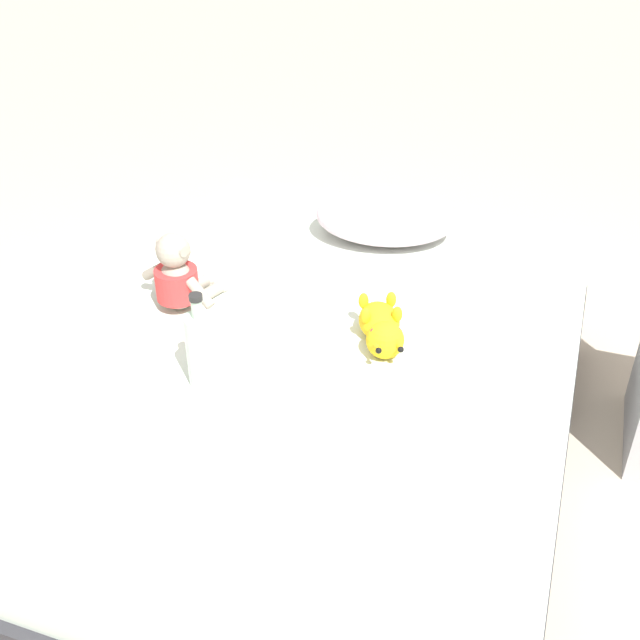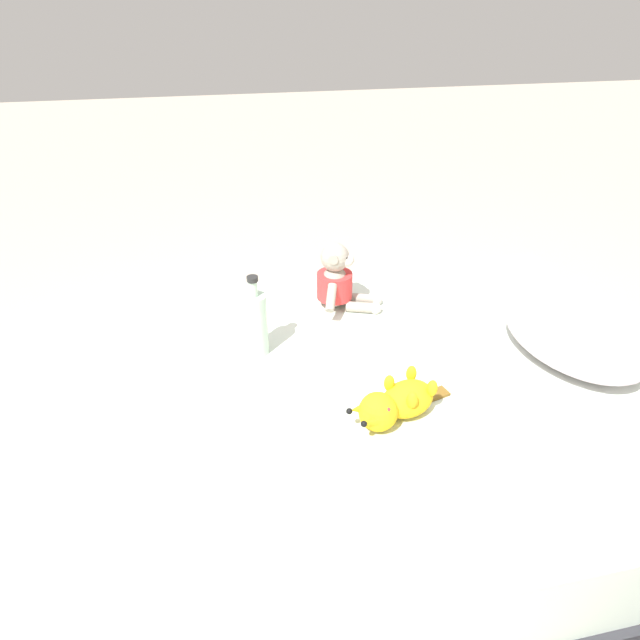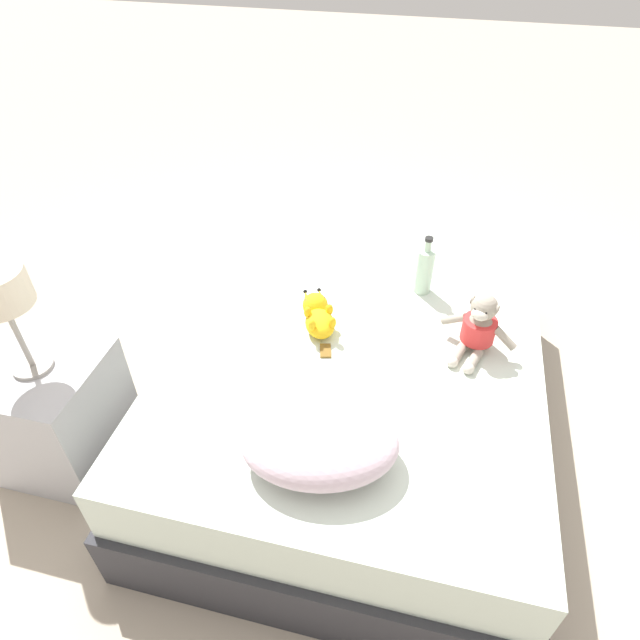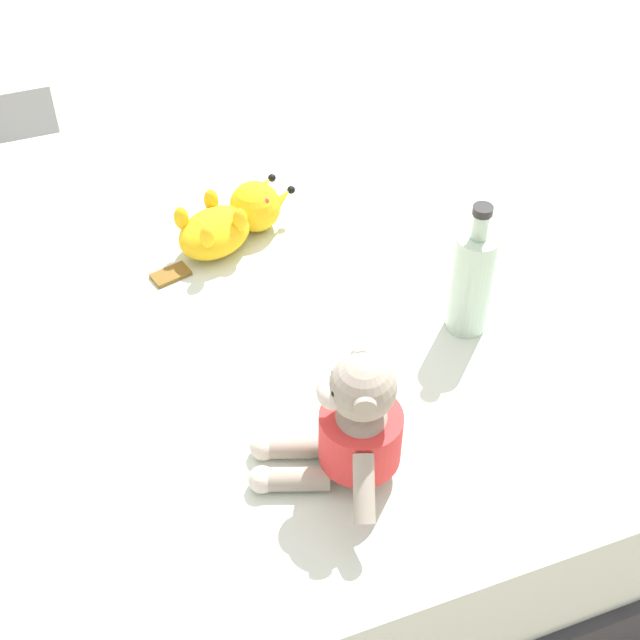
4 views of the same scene
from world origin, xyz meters
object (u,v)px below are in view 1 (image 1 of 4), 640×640
object	(u,v)px
pillow	(386,216)
plush_yellow_creature	(382,328)
bed	(320,409)
plush_monkey	(179,277)
glass_bottle	(201,349)

from	to	relation	value
pillow	plush_yellow_creature	world-z (taller)	pillow
bed	plush_monkey	world-z (taller)	plush_monkey
pillow	plush_monkey	xyz separation A→B (m)	(-0.44, -0.61, 0.02)
bed	plush_yellow_creature	size ratio (longest dim) A/B	5.89
bed	glass_bottle	size ratio (longest dim) A/B	7.25
pillow	plush_monkey	distance (m)	0.75
pillow	glass_bottle	size ratio (longest dim) A/B	2.03
pillow	glass_bottle	world-z (taller)	glass_bottle
plush_monkey	glass_bottle	world-z (taller)	glass_bottle
glass_bottle	bed	bearing A→B (deg)	55.26
bed	glass_bottle	bearing A→B (deg)	-124.74
pillow	plush_yellow_creature	bearing A→B (deg)	-75.77
pillow	bed	bearing A→B (deg)	-91.33
plush_monkey	glass_bottle	distance (m)	0.38
plush_monkey	plush_yellow_creature	world-z (taller)	plush_monkey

